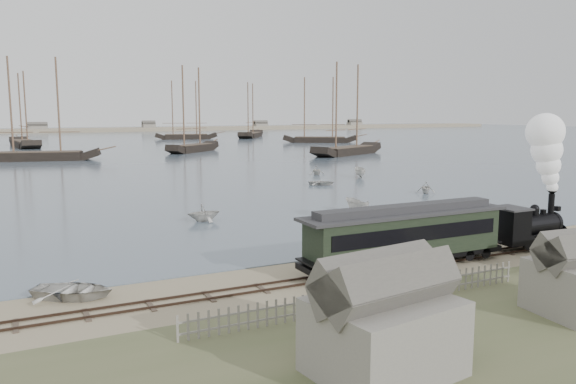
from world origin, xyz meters
name	(u,v)px	position (x,y,z in m)	size (l,w,h in m)	color
ground	(390,259)	(0.00, 0.00, 0.00)	(600.00, 600.00, 0.00)	tan
harbor_water	(82,140)	(0.00, 170.00, 0.03)	(600.00, 336.00, 0.06)	#42505F
rail_track	(410,266)	(0.00, -2.00, 0.04)	(120.00, 1.80, 0.16)	#33241C
picket_fence_west	(369,308)	(-6.50, -7.00, 0.00)	(19.00, 0.10, 1.20)	gray
shed_left	(383,373)	(-10.00, -13.00, 0.00)	(5.00, 4.00, 4.10)	gray
far_spit	(62,132)	(0.00, 250.00, 0.00)	(500.00, 20.00, 1.80)	tan
locomotive	(545,188)	(11.69, -2.00, 4.18)	(7.26, 2.71, 9.05)	black
passenger_coach	(405,233)	(-0.44, -2.00, 2.14)	(13.92, 2.68, 3.38)	black
beached_dinghy	(73,290)	(-19.29, 0.92, 0.43)	(4.17, 2.98, 0.86)	beige
rowboat_1	(204,212)	(-7.01, 17.32, 0.83)	(2.91, 2.51, 1.53)	beige
rowboat_2	(357,206)	(7.21, 14.96, 0.71)	(3.35, 1.26, 1.29)	beige
rowboat_3	(321,182)	(14.12, 33.81, 0.40)	(3.29, 2.35, 0.68)	beige
rowboat_4	(426,187)	(21.44, 22.04, 0.74)	(2.59, 2.24, 1.37)	beige
rowboat_5	(360,172)	(23.42, 38.85, 0.78)	(3.72, 1.40, 1.44)	beige
rowboat_7	(317,170)	(19.43, 44.47, 0.76)	(2.67, 2.31, 1.41)	beige
schooner_2	(37,109)	(-16.61, 90.11, 10.06)	(22.19, 5.12, 20.00)	black
schooner_3	(192,109)	(17.12, 100.03, 10.06)	(18.32, 4.23, 20.00)	black
schooner_4	(348,109)	(45.11, 76.36, 10.06)	(23.07, 5.32, 20.00)	black
schooner_5	(320,110)	(63.77, 121.64, 10.06)	(22.49, 5.19, 20.00)	black
schooner_7	(22,109)	(-18.12, 138.33, 10.06)	(24.58, 5.67, 20.00)	black
schooner_8	(186,110)	(32.88, 160.29, 10.06)	(20.89, 4.82, 20.00)	black
schooner_9	(251,110)	(58.34, 163.56, 10.06)	(25.71, 5.93, 20.00)	black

